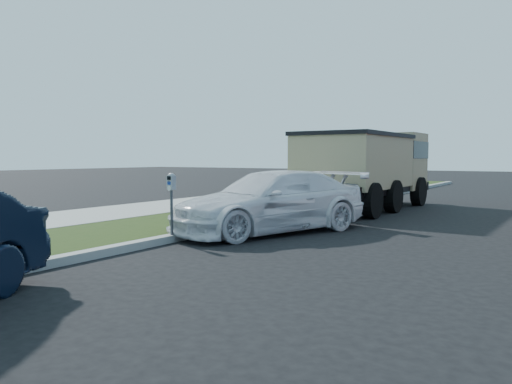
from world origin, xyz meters
The scene contains 5 objects.
ground centered at (0.00, 0.00, 0.00)m, with size 120.00×120.00×0.00m, color black.
streetside centered at (-5.57, 2.00, 0.07)m, with size 6.12×50.00×0.15m.
parking_meter centered at (-2.56, -0.42, 1.07)m, with size 0.20×0.15×1.31m.
white_wagon centered at (-1.54, 1.96, 0.72)m, with size 2.01×4.96×1.44m, color white.
dump_truck centered at (-1.56, 8.38, 1.48)m, with size 2.84×6.80×2.63m.
Camera 1 is at (4.42, -8.10, 1.76)m, focal length 35.00 mm.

